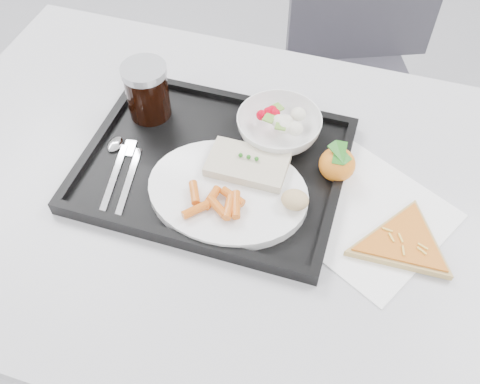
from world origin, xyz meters
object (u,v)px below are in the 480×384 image
tray (214,165)px  pizza_slice (404,243)px  chair (352,59)px  dinner_plate (228,192)px  tangerine (337,164)px  cola_glass (147,90)px  salad_bowl (279,127)px  table (237,212)px

tray → pizza_slice: tray is taller
tray → pizza_slice: size_ratio=1.69×
chair → dinner_plate: 0.77m
tangerine → pizza_slice: size_ratio=0.30×
dinner_plate → pizza_slice: (0.29, -0.00, -0.01)m
dinner_plate → pizza_slice: size_ratio=1.01×
dinner_plate → cola_glass: cola_glass is taller
tray → pizza_slice: 0.34m
chair → salad_bowl: bearing=-97.5°
salad_bowl → pizza_slice: salad_bowl is taller
table → dinner_plate: 0.10m
chair → cola_glass: 0.72m
table → cola_glass: cola_glass is taller
table → cola_glass: size_ratio=11.11×
cola_glass → pizza_slice: size_ratio=0.40×
table → tray: (-0.05, 0.03, 0.08)m
tray → pizza_slice: (0.34, -0.06, 0.00)m
salad_bowl → cola_glass: size_ratio=1.41×
tray → cola_glass: size_ratio=4.17×
chair → tray: bearing=-104.0°
table → dinner_plate: (-0.01, -0.03, 0.09)m
cola_glass → pizza_slice: cola_glass is taller
tray → salad_bowl: bearing=46.9°
salad_bowl → tangerine: 0.13m
pizza_slice → salad_bowl: bearing=147.0°
tray → dinner_plate: dinner_plate is taller
table → tangerine: size_ratio=14.79×
tray → tangerine: tangerine is taller
table → tray: tray is taller
dinner_plate → salad_bowl: salad_bowl is taller
tray → tangerine: size_ratio=5.54×
tray → tangerine: bearing=12.0°
table → tray: size_ratio=2.67×
salad_bowl → tangerine: tangerine is taller
chair → tray: size_ratio=2.07×
salad_bowl → cola_glass: (-0.25, -0.01, 0.03)m
tray → dinner_plate: 0.08m
tray → dinner_plate: (0.05, -0.06, 0.02)m
cola_glass → pizza_slice: (0.50, -0.15, -0.06)m
dinner_plate → tangerine: 0.19m
dinner_plate → salad_bowl: bearing=74.0°
salad_bowl → tangerine: (0.12, -0.05, -0.00)m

